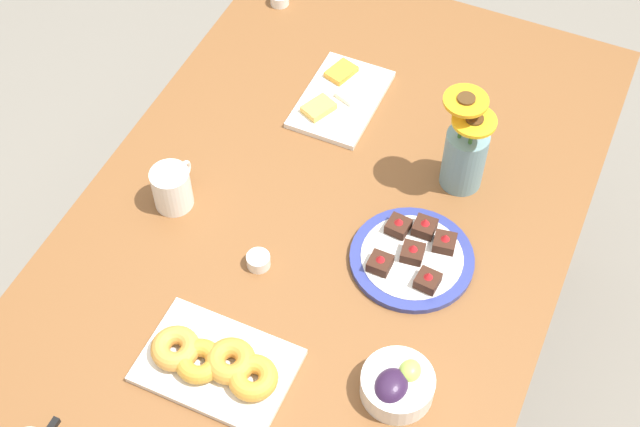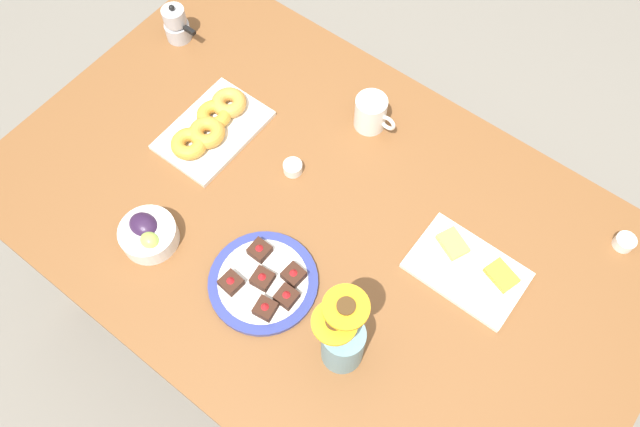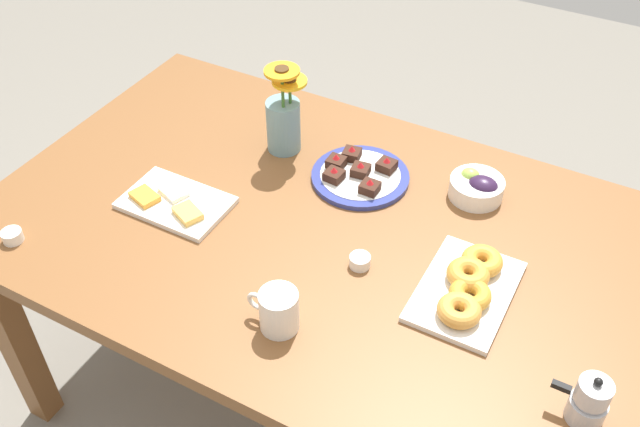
# 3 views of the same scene
# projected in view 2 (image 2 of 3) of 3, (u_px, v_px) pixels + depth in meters

# --- Properties ---
(ground_plane) EXTENTS (6.00, 6.00, 0.00)m
(ground_plane) POSITION_uv_depth(u_px,v_px,m) (320.00, 317.00, 2.16)
(ground_plane) COLOR slate
(dining_table) EXTENTS (1.60, 1.00, 0.74)m
(dining_table) POSITION_uv_depth(u_px,v_px,m) (320.00, 236.00, 1.58)
(dining_table) COLOR brown
(dining_table) RESTS_ON ground_plane
(coffee_mug) EXTENTS (0.12, 0.08, 0.10)m
(coffee_mug) POSITION_uv_depth(u_px,v_px,m) (371.00, 113.00, 1.59)
(coffee_mug) COLOR white
(coffee_mug) RESTS_ON dining_table
(grape_bowl) EXTENTS (0.13, 0.13, 0.07)m
(grape_bowl) POSITION_uv_depth(u_px,v_px,m) (148.00, 234.00, 1.45)
(grape_bowl) COLOR white
(grape_bowl) RESTS_ON dining_table
(cheese_platter) EXTENTS (0.26, 0.17, 0.03)m
(cheese_platter) POSITION_uv_depth(u_px,v_px,m) (468.00, 269.00, 1.43)
(cheese_platter) COLOR white
(cheese_platter) RESTS_ON dining_table
(croissant_platter) EXTENTS (0.19, 0.28, 0.05)m
(croissant_platter) POSITION_uv_depth(u_px,v_px,m) (211.00, 126.00, 1.60)
(croissant_platter) COLOR white
(croissant_platter) RESTS_ON dining_table
(jam_cup_honey) EXTENTS (0.05, 0.05, 0.03)m
(jam_cup_honey) POSITION_uv_depth(u_px,v_px,m) (625.00, 242.00, 1.46)
(jam_cup_honey) COLOR white
(jam_cup_honey) RESTS_ON dining_table
(jam_cup_berry) EXTENTS (0.05, 0.05, 0.03)m
(jam_cup_berry) POSITION_uv_depth(u_px,v_px,m) (293.00, 167.00, 1.55)
(jam_cup_berry) COLOR white
(jam_cup_berry) RESTS_ON dining_table
(dessert_plate) EXTENTS (0.25, 0.25, 0.05)m
(dessert_plate) POSITION_uv_depth(u_px,v_px,m) (264.00, 282.00, 1.42)
(dessert_plate) COLOR navy
(dessert_plate) RESTS_ON dining_table
(flower_vase) EXTENTS (0.11, 0.11, 0.26)m
(flower_vase) POSITION_uv_depth(u_px,v_px,m) (343.00, 341.00, 1.27)
(flower_vase) COLOR #6B939E
(flower_vase) RESTS_ON dining_table
(moka_pot) EXTENTS (0.11, 0.07, 0.12)m
(moka_pot) POSITION_uv_depth(u_px,v_px,m) (176.00, 25.00, 1.73)
(moka_pot) COLOR #B7B7BC
(moka_pot) RESTS_ON dining_table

